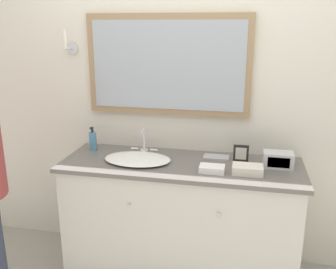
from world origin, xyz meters
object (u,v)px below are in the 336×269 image
object	(u,v)px
soap_bottle	(93,141)
picture_frame	(241,153)
sink_basin	(138,158)
appliance_box	(278,160)

from	to	relation	value
soap_bottle	picture_frame	size ratio (longest dim) A/B	1.55
soap_bottle	picture_frame	bearing A→B (deg)	-0.74
sink_basin	appliance_box	distance (m)	0.96
sink_basin	picture_frame	distance (m)	0.72
sink_basin	soap_bottle	xyz separation A→B (m)	(-0.40, 0.15, 0.06)
sink_basin	picture_frame	world-z (taller)	sink_basin
soap_bottle	picture_frame	xyz separation A→B (m)	(1.10, -0.01, -0.02)
soap_bottle	picture_frame	world-z (taller)	soap_bottle
sink_basin	appliance_box	world-z (taller)	sink_basin
sink_basin	picture_frame	xyz separation A→B (m)	(0.71, 0.14, 0.04)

